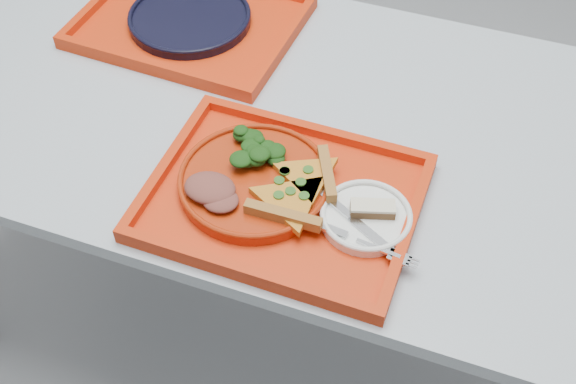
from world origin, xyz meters
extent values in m
plane|color=#919399|center=(0.00, 0.00, 0.00)|extent=(10.00, 10.00, 0.00)
cube|color=#9FA8B2|center=(0.00, 0.00, 0.73)|extent=(1.60, 0.80, 0.03)
cylinder|color=gray|center=(-0.72, 0.32, 0.36)|extent=(0.05, 0.05, 0.72)
cube|color=red|center=(0.08, -0.21, 0.76)|extent=(0.45, 0.36, 0.01)
cube|color=red|center=(-0.28, 0.19, 0.76)|extent=(0.47, 0.37, 0.01)
cylinder|color=#A0270A|center=(0.02, -0.20, 0.77)|extent=(0.26, 0.26, 0.02)
cylinder|color=white|center=(0.22, -0.21, 0.77)|extent=(0.15, 0.15, 0.01)
cylinder|color=black|center=(-0.28, 0.19, 0.77)|extent=(0.26, 0.26, 0.02)
ellipsoid|color=black|center=(0.01, -0.15, 0.80)|extent=(0.09, 0.08, 0.04)
ellipsoid|color=brown|center=(-0.03, -0.26, 0.79)|extent=(0.09, 0.07, 0.03)
cube|color=#512C1B|center=(0.23, -0.20, 0.78)|extent=(0.08, 0.05, 0.02)
cube|color=beige|center=(0.23, -0.20, 0.79)|extent=(0.08, 0.05, 0.00)
cube|color=silver|center=(0.22, -0.23, 0.78)|extent=(0.17, 0.10, 0.01)
cube|color=silver|center=(0.22, -0.26, 0.78)|extent=(0.19, 0.04, 0.01)
camera|label=1|loc=(0.36, -0.95, 1.69)|focal=45.00mm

